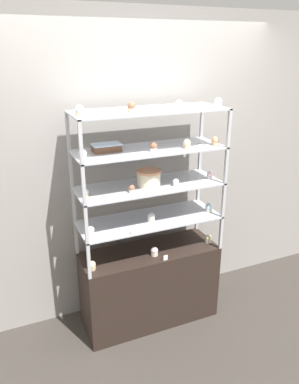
{
  "coord_description": "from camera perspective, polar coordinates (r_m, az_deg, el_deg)",
  "views": [
    {
      "loc": [
        -1.1,
        -2.54,
        2.29
      ],
      "look_at": [
        0.0,
        0.0,
        1.22
      ],
      "focal_mm": 35.0,
      "sensor_mm": 36.0,
      "label": 1
    }
  ],
  "objects": [
    {
      "name": "cupcake_15",
      "position": [
        2.68,
        -2.74,
        12.81
      ],
      "size": [
        0.06,
        0.06,
        0.07
      ],
      "color": "#CCB28C",
      "rests_on": "display_riser_top"
    },
    {
      "name": "cupcake_13",
      "position": [
        3.0,
        9.96,
        7.65
      ],
      "size": [
        0.06,
        0.06,
        0.07
      ],
      "color": "#CCB28C",
      "rests_on": "display_riser_upper"
    },
    {
      "name": "cupcake_1",
      "position": [
        3.11,
        0.75,
        -9.05
      ],
      "size": [
        0.06,
        0.06,
        0.07
      ],
      "color": "beige",
      "rests_on": "display_base"
    },
    {
      "name": "cupcake_17",
      "position": [
        2.94,
        10.42,
        13.24
      ],
      "size": [
        0.06,
        0.06,
        0.07
      ],
      "color": "white",
      "rests_on": "display_riser_top"
    },
    {
      "name": "back_wall",
      "position": [
        3.25,
        -2.5,
        3.37
      ],
      "size": [
        8.0,
        0.05,
        2.6
      ],
      "color": "gray",
      "rests_on": "ground_plane"
    },
    {
      "name": "display_riser_top",
      "position": [
        2.8,
        0.0,
        12.06
      ],
      "size": [
        1.16,
        0.42,
        0.29
      ],
      "color": "#B7B7BC",
      "rests_on": "display_riser_upper"
    },
    {
      "name": "cupcake_3",
      "position": [
        2.83,
        -9.03,
        -5.86
      ],
      "size": [
        0.06,
        0.06,
        0.07
      ],
      "color": "beige",
      "rests_on": "display_riser_lower"
    },
    {
      "name": "display_riser_upper",
      "position": [
        2.86,
        0.0,
        6.23
      ],
      "size": [
        1.16,
        0.42,
        0.29
      ],
      "color": "#B7B7BC",
      "rests_on": "display_riser_middle"
    },
    {
      "name": "cupcake_11",
      "position": [
        2.77,
        0.59,
        6.86
      ],
      "size": [
        0.06,
        0.06,
        0.07
      ],
      "color": "white",
      "rests_on": "display_riser_upper"
    },
    {
      "name": "cupcake_16",
      "position": [
        2.77,
        4.52,
        13.04
      ],
      "size": [
        0.06,
        0.06,
        0.07
      ],
      "color": "white",
      "rests_on": "display_riser_top"
    },
    {
      "name": "cupcake_6",
      "position": [
        2.75,
        -9.74,
        -0.13
      ],
      "size": [
        0.05,
        0.05,
        0.06
      ],
      "color": "#CCB28C",
      "rests_on": "display_riser_middle"
    },
    {
      "name": "price_tag_2",
      "position": [
        2.94,
        8.05,
        1.25
      ],
      "size": [
        0.04,
        0.0,
        0.04
      ],
      "color": "white",
      "rests_on": "display_riser_middle"
    },
    {
      "name": "price_tag_0",
      "position": [
        3.06,
        2.46,
        -9.98
      ],
      "size": [
        0.04,
        0.0,
        0.04
      ],
      "color": "white",
      "rests_on": "display_base"
    },
    {
      "name": "cupcake_12",
      "position": [
        2.88,
        5.72,
        7.29
      ],
      "size": [
        0.06,
        0.06,
        0.07
      ],
      "color": "#CCB28C",
      "rests_on": "display_riser_upper"
    },
    {
      "name": "cupcake_2",
      "position": [
        3.35,
        8.91,
        -7.02
      ],
      "size": [
        0.06,
        0.06,
        0.07
      ],
      "color": "beige",
      "rests_on": "display_base"
    },
    {
      "name": "display_base",
      "position": [
        3.38,
        0.0,
        -13.97
      ],
      "size": [
        1.16,
        0.42,
        0.69
      ],
      "color": "black",
      "rests_on": "ground_plane"
    },
    {
      "name": "cupcake_0",
      "position": [
        2.97,
        -8.77,
        -11.0
      ],
      "size": [
        0.06,
        0.06,
        0.07
      ],
      "color": "#CCB28C",
      "rests_on": "display_base"
    },
    {
      "name": "cupcake_4",
      "position": [
        3.0,
        0.26,
        -3.92
      ],
      "size": [
        0.06,
        0.06,
        0.07
      ],
      "color": "white",
      "rests_on": "display_riser_lower"
    },
    {
      "name": "display_riser_lower",
      "position": [
        3.07,
        0.0,
        -4.47
      ],
      "size": [
        1.16,
        0.42,
        0.29
      ],
      "color": "#B7B7BC",
      "rests_on": "display_base"
    },
    {
      "name": "price_tag_3",
      "position": [
        2.84,
        7.75,
        6.76
      ],
      "size": [
        0.04,
        0.0,
        0.04
      ],
      "color": "white",
      "rests_on": "display_riser_upper"
    },
    {
      "name": "cupcake_9",
      "position": [
        3.13,
        9.17,
        2.55
      ],
      "size": [
        0.05,
        0.05,
        0.06
      ],
      "color": "white",
      "rests_on": "display_riser_middle"
    },
    {
      "name": "layer_cake_centerpiece",
      "position": [
        2.92,
        -0.13,
        2.18
      ],
      "size": [
        0.19,
        0.19,
        0.13
      ],
      "color": "beige",
      "rests_on": "display_riser_middle"
    },
    {
      "name": "price_tag_1",
      "position": [
        2.82,
        -2.5,
        -5.99
      ],
      "size": [
        0.04,
        0.0,
        0.04
      ],
      "color": "white",
      "rests_on": "display_riser_lower"
    },
    {
      "name": "sheet_cake_frosted",
      "position": [
        2.79,
        -6.58,
        6.75
      ],
      "size": [
        0.21,
        0.12,
        0.06
      ],
      "color": "brown",
      "rests_on": "display_riser_upper"
    },
    {
      "name": "cupcake_8",
      "position": [
        2.93,
        4.03,
        1.45
      ],
      "size": [
        0.05,
        0.05,
        0.06
      ],
      "color": "white",
      "rests_on": "display_riser_middle"
    },
    {
      "name": "price_tag_4",
      "position": [
        2.59,
        -0.22,
        12.24
      ],
      "size": [
        0.04,
        0.0,
        0.04
      ],
      "color": "white",
      "rests_on": "display_riser_top"
    },
    {
      "name": "display_riser_middle",
      "position": [
        2.95,
        0.0,
        0.69
      ],
      "size": [
        1.16,
        0.42,
        0.29
      ],
      "color": "#B7B7BC",
      "rests_on": "display_riser_lower"
    },
    {
      "name": "ground_plane",
      "position": [
        3.6,
        0.0,
        -18.48
      ],
      "size": [
        20.0,
        20.0,
        0.0
      ],
      "primitive_type": "plane",
      "color": "#38332D"
    },
    {
      "name": "cupcake_7",
      "position": [
        2.79,
        -2.72,
        0.49
      ],
      "size": [
        0.05,
        0.05,
        0.06
      ],
      "color": "white",
      "rests_on": "display_riser_middle"
    },
    {
      "name": "cupcake_14",
      "position": [
        2.57,
        -10.59,
        12.13
      ],
      "size": [
        0.06,
        0.06,
        0.07
      ],
      "color": "#CCB28C",
      "rests_on": "display_riser_top"
    },
    {
      "name": "cupcake_5",
      "position": [
        3.22,
        9.02,
        -2.37
      ],
      "size": [
        0.06,
        0.06,
        0.07
      ],
      "color": "beige",
      "rests_on": "display_riser_lower"
    },
    {
      "name": "cupcake_10",
      "position": [
        2.61,
        -10.15,
        5.6
      ],
      "size": [
        0.06,
        0.06,
        0.07
      ],
      "color": "white",
      "rests_on": "display_riser_upper"
    }
  ]
}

